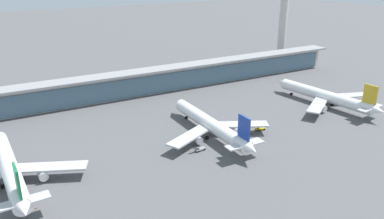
# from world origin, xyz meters

# --- Properties ---
(ground_plane) EXTENTS (1200.00, 1200.00, 0.00)m
(ground_plane) POSITION_xyz_m (0.00, 0.00, 0.00)
(ground_plane) COLOR #515154
(airliner_left_stand) EXTENTS (52.33, 68.03, 18.12)m
(airliner_left_stand) POSITION_xyz_m (-82.41, 4.50, 5.71)
(airliner_left_stand) COLOR white
(airliner_left_stand) RESTS_ON ground
(airliner_centre_stand) EXTENTS (52.37, 67.91, 18.12)m
(airliner_centre_stand) POSITION_xyz_m (1.41, 3.52, 5.71)
(airliner_centre_stand) COLOR white
(airliner_centre_stand) RESTS_ON ground
(airliner_right_stand) EXTENTS (51.99, 68.05, 18.12)m
(airliner_right_stand) POSITION_xyz_m (78.05, 6.22, 5.71)
(airliner_right_stand) COLOR white
(airliner_right_stand) RESTS_ON ground
(service_truck_near_nose_yellow) EXTENTS (5.95, 7.36, 3.10)m
(service_truck_near_nose_yellow) POSITION_xyz_m (90.86, -1.04, 1.69)
(service_truck_near_nose_yellow) COLOR yellow
(service_truck_near_nose_yellow) RESTS_ON ground
(service_truck_under_wing_grey) EXTENTS (6.92, 2.45, 2.70)m
(service_truck_under_wing_grey) POSITION_xyz_m (-10.62, -6.55, 0.81)
(service_truck_under_wing_grey) COLOR gray
(service_truck_under_wing_grey) RESTS_ON ground
(service_truck_mid_apron_yellow) EXTENTS (6.92, 3.05, 2.70)m
(service_truck_mid_apron_yellow) POSITION_xyz_m (25.26, -1.79, 0.81)
(service_truck_mid_apron_yellow) COLOR yellow
(service_truck_mid_apron_yellow) RESTS_ON ground
(terminal_building) EXTENTS (286.94, 12.80, 15.20)m
(terminal_building) POSITION_xyz_m (0.00, 75.81, 7.87)
(terminal_building) COLOR beige
(terminal_building) RESTS_ON ground
(control_tower) EXTENTS (12.00, 12.00, 71.01)m
(control_tower) POSITION_xyz_m (131.64, 103.98, 38.74)
(control_tower) COLOR beige
(control_tower) RESTS_ON ground
(safety_cone_bravo) EXTENTS (0.62, 0.62, 0.70)m
(safety_cone_bravo) POSITION_xyz_m (-77.48, -15.98, 0.32)
(safety_cone_bravo) COLOR orange
(safety_cone_bravo) RESTS_ON ground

